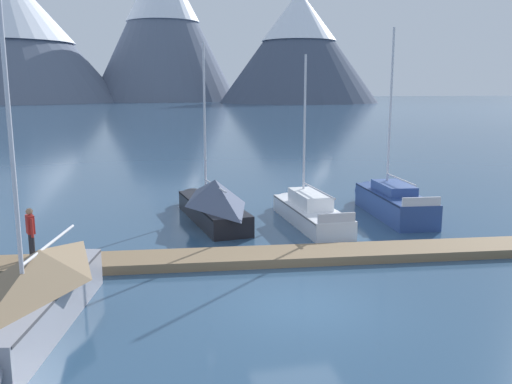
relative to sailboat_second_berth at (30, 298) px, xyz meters
name	(u,v)px	position (x,y,z in m)	size (l,w,h in m)	color
ground_plane	(302,306)	(6.79, 0.27, -0.89)	(700.00, 700.00, 0.00)	#2D4C6B
mountain_west_summit	(4,28)	(-48.96, 231.24, 28.49)	(91.01, 91.01, 54.78)	slate
mountain_central_massif	(163,22)	(14.52, 238.23, 33.07)	(63.98, 63.98, 64.39)	slate
mountain_shoulder_ridge	(299,45)	(65.05, 199.68, 21.46)	(62.50, 62.50, 42.63)	#424C60
dock	(268,257)	(6.79, 4.27, -0.74)	(24.70, 3.70, 0.30)	#846B4C
sailboat_second_berth	(30,298)	(0.00, 0.00, 0.00)	(2.99, 7.66, 9.28)	#93939E
sailboat_mid_dock_port	(212,201)	(5.66, 10.34, 0.01)	(2.65, 7.84, 7.70)	black
sailboat_mid_dock_starboard	(307,210)	(9.74, 9.31, -0.36)	(1.87, 7.03, 7.17)	white
sailboat_far_berth	(389,200)	(13.92, 10.01, -0.24)	(2.25, 7.17, 8.41)	navy
person_on_dock	(31,230)	(-0.86, 5.13, 0.37)	(0.34, 0.56, 1.69)	#232328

